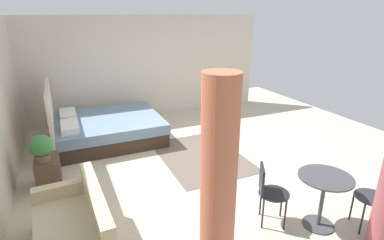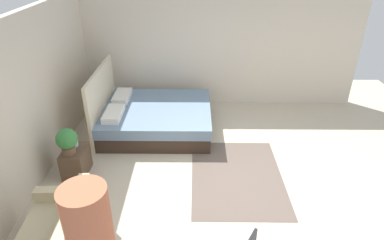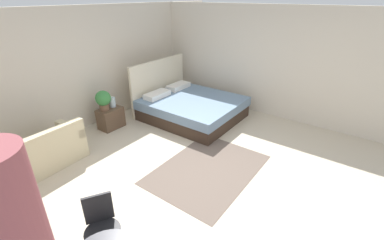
# 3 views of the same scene
# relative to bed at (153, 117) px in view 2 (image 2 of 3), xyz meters

# --- Properties ---
(ground_plane) EXTENTS (9.21, 9.24, 0.02)m
(ground_plane) POSITION_rel_bed_xyz_m (-1.75, -1.45, -0.29)
(ground_plane) COLOR beige
(wall_back) EXTENTS (9.21, 0.12, 2.59)m
(wall_back) POSITION_rel_bed_xyz_m (-1.75, 1.67, 1.01)
(wall_back) COLOR beige
(wall_back) RESTS_ON ground
(wall_right) EXTENTS (0.12, 6.24, 2.59)m
(wall_right) POSITION_rel_bed_xyz_m (1.36, -1.45, 1.01)
(wall_right) COLOR beige
(wall_right) RESTS_ON ground
(area_rug) EXTENTS (2.07, 1.49, 0.01)m
(area_rug) POSITION_rel_bed_xyz_m (-1.58, -1.57, -0.28)
(area_rug) COLOR #66564C
(area_rug) RESTS_ON ground
(bed) EXTENTS (1.93, 2.21, 1.29)m
(bed) POSITION_rel_bed_xyz_m (0.00, 0.00, 0.00)
(bed) COLOR #38281E
(bed) RESTS_ON ground
(nightstand) EXTENTS (0.54, 0.36, 0.47)m
(nightstand) POSITION_rel_bed_xyz_m (-1.53, 1.10, -0.05)
(nightstand) COLOR brown
(nightstand) RESTS_ON ground
(potted_plant) EXTENTS (0.33, 0.33, 0.44)m
(potted_plant) POSITION_rel_bed_xyz_m (-1.63, 1.13, 0.43)
(potted_plant) COLOR brown
(potted_plant) RESTS_ON nightstand
(vase) EXTENTS (0.14, 0.14, 0.22)m
(vase) POSITION_rel_bed_xyz_m (-1.41, 1.13, 0.29)
(vase) COLOR silver
(vase) RESTS_ON nightstand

